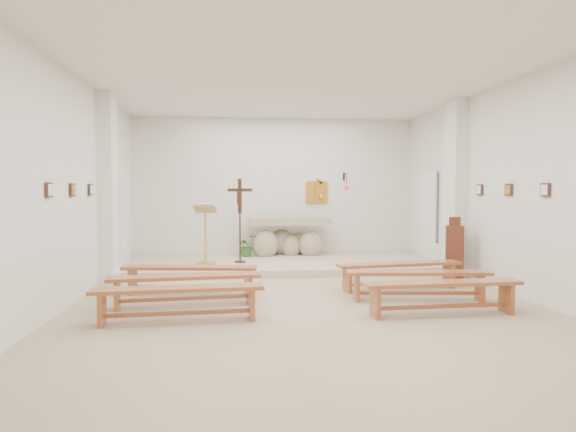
{
  "coord_description": "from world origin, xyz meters",
  "views": [
    {
      "loc": [
        -1.09,
        -7.84,
        1.73
      ],
      "look_at": [
        -0.05,
        1.6,
        1.23
      ],
      "focal_mm": 32.0,
      "sensor_mm": 36.0,
      "label": 1
    }
  ],
  "objects": [
    {
      "name": "pilaster_left",
      "position": [
        -3.37,
        2.0,
        1.75
      ],
      "size": [
        0.26,
        0.55,
        3.5
      ],
      "primitive_type": "cube",
      "color": "white",
      "rests_on": "ground"
    },
    {
      "name": "wall_back",
      "position": [
        0.0,
        4.99,
        1.75
      ],
      "size": [
        7.0,
        0.02,
        3.5
      ],
      "primitive_type": "cube",
      "color": "silver",
      "rests_on": "ground"
    },
    {
      "name": "bench_left_second",
      "position": [
        -1.78,
        -0.24,
        0.35
      ],
      "size": [
        2.23,
        0.56,
        0.47
      ],
      "rotation": [
        0.0,
        0.0,
        0.1
      ],
      "color": "#A75930",
      "rests_on": "ground"
    },
    {
      "name": "station_frame_right_mid",
      "position": [
        3.47,
        0.2,
        1.72
      ],
      "size": [
        0.03,
        0.2,
        0.2
      ],
      "primitive_type": "cube",
      "color": "#41281C",
      "rests_on": "wall_right"
    },
    {
      "name": "radiator_right",
      "position": [
        3.43,
        2.7,
        0.27
      ],
      "size": [
        0.1,
        0.85,
        0.52
      ],
      "primitive_type": "cube",
      "color": "silver",
      "rests_on": "ground"
    },
    {
      "name": "potted_plant",
      "position": [
        -0.74,
        4.2,
        0.4
      ],
      "size": [
        0.6,
        0.6,
        0.51
      ],
      "primitive_type": "imported",
      "rotation": [
        0.0,
        0.0,
        0.68
      ],
      "color": "#316026",
      "rests_on": "sanctuary_platform"
    },
    {
      "name": "bench_right_front",
      "position": [
        1.78,
        0.66,
        0.35
      ],
      "size": [
        2.23,
        0.65,
        0.47
      ],
      "rotation": [
        0.0,
        0.0,
        0.14
      ],
      "color": "#A75930",
      "rests_on": "ground"
    },
    {
      "name": "gold_wall_relief",
      "position": [
        1.05,
        4.96,
        1.65
      ],
      "size": [
        0.55,
        0.04,
        0.55
      ],
      "primitive_type": "cube",
      "color": "#C7882E",
      "rests_on": "wall_back"
    },
    {
      "name": "station_frame_left_rear",
      "position": [
        -3.47,
        1.2,
        1.72
      ],
      "size": [
        0.03,
        0.2,
        0.2
      ],
      "primitive_type": "cube",
      "color": "#41281C",
      "rests_on": "wall_left"
    },
    {
      "name": "radiator_left",
      "position": [
        -3.43,
        2.7,
        0.27
      ],
      "size": [
        0.1,
        0.85,
        0.52
      ],
      "primitive_type": "cube",
      "color": "silver",
      "rests_on": "ground"
    },
    {
      "name": "station_frame_left_mid",
      "position": [
        -3.47,
        0.2,
        1.72
      ],
      "size": [
        0.03,
        0.2,
        0.2
      ],
      "primitive_type": "cube",
      "color": "#41281C",
      "rests_on": "wall_left"
    },
    {
      "name": "wall_left",
      "position": [
        -3.49,
        0.0,
        1.75
      ],
      "size": [
        0.02,
        10.0,
        3.5
      ],
      "primitive_type": "cube",
      "color": "silver",
      "rests_on": "ground"
    },
    {
      "name": "bench_right_third",
      "position": [
        1.78,
        -1.15,
        0.35
      ],
      "size": [
        2.22,
        0.43,
        0.47
      ],
      "rotation": [
        0.0,
        0.0,
        0.04
      ],
      "color": "#A75930",
      "rests_on": "ground"
    },
    {
      "name": "sanctuary_platform",
      "position": [
        0.0,
        3.5,
        0.07
      ],
      "size": [
        6.98,
        3.0,
        0.15
      ],
      "primitive_type": "cube",
      "color": "#C2AC95",
      "rests_on": "ground"
    },
    {
      "name": "pilaster_right",
      "position": [
        3.37,
        2.0,
        1.75
      ],
      "size": [
        0.26,
        0.55,
        3.5
      ],
      "primitive_type": "cube",
      "color": "white",
      "rests_on": "ground"
    },
    {
      "name": "station_frame_right_rear",
      "position": [
        3.47,
        1.2,
        1.72
      ],
      "size": [
        0.03,
        0.2,
        0.2
      ],
      "primitive_type": "cube",
      "color": "#41281C",
      "rests_on": "wall_right"
    },
    {
      "name": "ceiling",
      "position": [
        0.0,
        0.0,
        3.49
      ],
      "size": [
        7.0,
        10.0,
        0.02
      ],
      "primitive_type": "cube",
      "color": "silver",
      "rests_on": "wall_back"
    },
    {
      "name": "ground",
      "position": [
        0.0,
        0.0,
        0.0
      ],
      "size": [
        7.0,
        10.0,
        0.0
      ],
      "primitive_type": "cube",
      "color": "#CBB093",
      "rests_on": "ground"
    },
    {
      "name": "bench_right_second",
      "position": [
        1.78,
        -0.24,
        0.35
      ],
      "size": [
        2.23,
        0.61,
        0.47
      ],
      "rotation": [
        0.0,
        0.0,
        -0.12
      ],
      "color": "#A75930",
      "rests_on": "ground"
    },
    {
      "name": "sanctuary_lamp",
      "position": [
        1.75,
        4.71,
        1.81
      ],
      "size": [
        0.11,
        0.36,
        0.44
      ],
      "color": "black",
      "rests_on": "wall_back"
    },
    {
      "name": "altar",
      "position": [
        0.25,
        4.4,
        0.54
      ],
      "size": [
        1.95,
        0.9,
        1.0
      ],
      "rotation": [
        0.0,
        0.0,
        -0.01
      ],
      "color": "tan",
      "rests_on": "sanctuary_platform"
    },
    {
      "name": "crucifix_stand",
      "position": [
        -0.91,
        3.2,
        1.19
      ],
      "size": [
        0.52,
        0.24,
        1.81
      ],
      "rotation": [
        0.0,
        0.0,
        -0.37
      ],
      "color": "#3B1C13",
      "rests_on": "sanctuary_platform"
    },
    {
      "name": "station_frame_right_front",
      "position": [
        3.47,
        -0.8,
        1.72
      ],
      "size": [
        0.03,
        0.2,
        0.2
      ],
      "primitive_type": "cube",
      "color": "#41281C",
      "rests_on": "wall_right"
    },
    {
      "name": "station_frame_left_front",
      "position": [
        -3.47,
        -0.8,
        1.72
      ],
      "size": [
        0.03,
        0.2,
        0.2
      ],
      "primitive_type": "cube",
      "color": "#41281C",
      "rests_on": "wall_left"
    },
    {
      "name": "lectern",
      "position": [
        -1.65,
        3.14,
        0.78
      ],
      "size": [
        0.5,
        0.44,
        1.29
      ],
      "rotation": [
        0.0,
        0.0,
        -0.11
      ],
      "color": "tan",
      "rests_on": "sanctuary_platform"
    },
    {
      "name": "bench_left_front",
      "position": [
        -1.78,
        0.66,
        0.35
      ],
      "size": [
        2.23,
        0.65,
        0.47
      ],
      "rotation": [
        0.0,
        0.0,
        -0.14
      ],
      "color": "#A75930",
      "rests_on": "ground"
    },
    {
      "name": "donation_pedestal",
      "position": [
        3.1,
        1.41,
        0.53
      ],
      "size": [
        0.41,
        0.41,
        1.21
      ],
      "rotation": [
        0.0,
        0.0,
        -0.35
      ],
      "color": "brown",
      "rests_on": "ground"
    },
    {
      "name": "wall_right",
      "position": [
        3.49,
        0.0,
        1.75
      ],
      "size": [
        0.02,
        10.0,
        3.5
      ],
      "primitive_type": "cube",
      "color": "silver",
      "rests_on": "ground"
    },
    {
      "name": "bench_left_third",
      "position": [
        -1.78,
        -1.15,
        0.35
      ],
      "size": [
        2.22,
        0.48,
        0.47
      ],
      "rotation": [
        0.0,
        0.0,
        0.06
      ],
      "color": "#A75930",
      "rests_on": "ground"
    }
  ]
}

